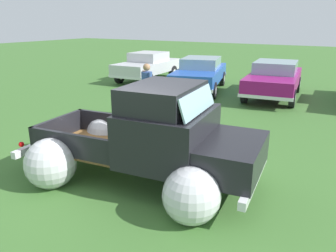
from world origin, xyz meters
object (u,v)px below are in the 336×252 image
show_car_1 (200,73)px  lane_cone_0 (44,136)px  spectator_0 (147,87)px  vintage_pickup_truck (156,145)px  show_car_2 (274,78)px  show_car_0 (147,65)px

show_car_1 → lane_cone_0: size_ratio=7.78×
show_car_1 → spectator_0: bearing=-9.6°
vintage_pickup_truck → show_car_2: vintage_pickup_truck is taller
vintage_pickup_truck → spectator_0: (-2.63, 3.60, 0.23)m
vintage_pickup_truck → show_car_2: size_ratio=1.01×
vintage_pickup_truck → show_car_0: vintage_pickup_truck is taller
show_car_1 → show_car_2: bearing=79.7°
show_car_1 → spectator_0: size_ratio=2.84×
show_car_2 → lane_cone_0: (-3.40, -8.56, -0.47)m
show_car_0 → show_car_2: 6.65m
show_car_2 → lane_cone_0: 9.22m
show_car_2 → spectator_0: 5.78m
show_car_0 → spectator_0: bearing=30.7°
vintage_pickup_truck → lane_cone_0: vintage_pickup_truck is taller
show_car_1 → lane_cone_0: (-0.24, -8.30, -0.47)m
spectator_0 → vintage_pickup_truck: bearing=67.9°
lane_cone_0 → show_car_2: bearing=68.3°
vintage_pickup_truck → spectator_0: size_ratio=2.77×
vintage_pickup_truck → show_car_1: size_ratio=0.98×
vintage_pickup_truck → show_car_1: (-3.08, 8.44, 0.03)m
show_car_0 → show_car_1: 3.58m
vintage_pickup_truck → lane_cone_0: (-3.32, 0.14, -0.45)m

